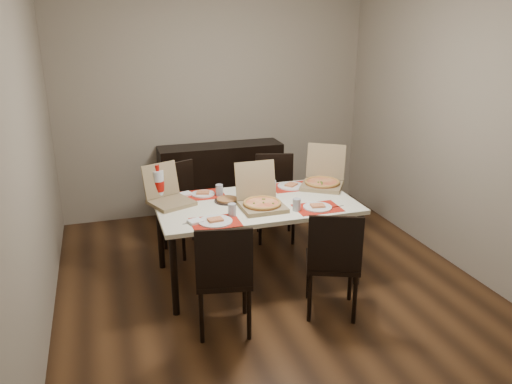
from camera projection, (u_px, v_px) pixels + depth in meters
The scene contains 19 objects.
ground at pixel (267, 281), 4.74m from camera, with size 3.80×4.00×0.02m, color #482B16.
room_walls at pixel (253, 89), 4.56m from camera, with size 3.84×4.02×2.62m.
sideboard at pixel (221, 180), 6.19m from camera, with size 1.50×0.40×0.90m, color black.
dining_table at pixel (256, 209), 4.60m from camera, with size 1.80×1.00×0.75m.
chair_near_left at pixel (224, 274), 3.77m from camera, with size 0.49×0.49×0.93m.
chair_near_right at pixel (333, 259), 4.01m from camera, with size 0.55×0.55×0.93m.
chair_far_left at pixel (183, 203), 5.25m from camera, with size 0.55×0.55×0.93m.
chair_far_right at pixel (275, 193), 5.56m from camera, with size 0.51×0.51×0.93m.
setting_near_left at pixel (217, 219), 4.14m from camera, with size 0.47×0.30×0.11m.
setting_near_right at pixel (312, 207), 4.41m from camera, with size 0.49×0.30×0.11m.
setting_far_left at pixel (205, 193), 4.76m from camera, with size 0.51×0.30×0.11m.
setting_far_right at pixel (287, 186), 4.96m from camera, with size 0.51×0.30×0.11m.
napkin_loose at pixel (255, 202), 4.55m from camera, with size 0.12×0.11×0.02m, color white.
pizza_box_center at pixel (261, 201), 4.43m from camera, with size 0.39×0.43×0.38m.
pizza_box_right at pixel (323, 181), 5.00m from camera, with size 0.57×0.58×0.39m.
pizza_box_left at pixel (169, 197), 4.53m from camera, with size 0.46×0.48×0.35m.
faina_plate at pixel (227, 200), 4.59m from camera, with size 0.23×0.23×0.03m.
dip_bowl at pixel (258, 193), 4.77m from camera, with size 0.11×0.11×0.03m, color white.
soda_bottle at pixel (158, 185), 4.60m from camera, with size 0.11×0.11×0.33m.
Camera 1 is at (-1.37, -3.98, 2.33)m, focal length 35.00 mm.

